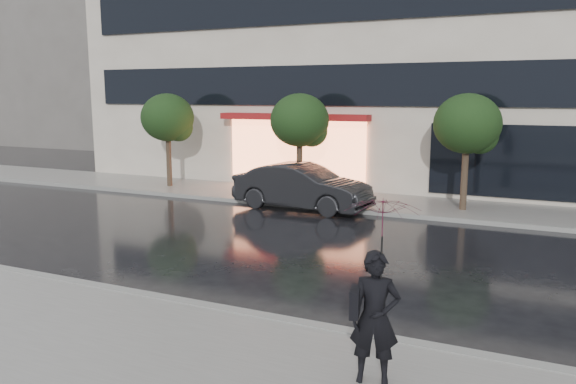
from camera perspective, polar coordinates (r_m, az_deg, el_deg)
The scene contains 11 objects.
ground at distance 11.42m, azimuth -5.10°, elevation -10.36°, with size 120.00×120.00×0.00m, color black.
sidewalk_near at distance 8.95m, azimuth -15.88°, elevation -16.24°, with size 60.00×4.50×0.12m, color slate.
sidewalk_far at distance 20.62m, azimuth 9.11°, elevation -1.10°, with size 60.00×3.50×0.12m, color slate.
curb_near at distance 10.59m, azimuth -7.84°, elevation -11.66°, with size 60.00×0.25×0.14m, color gray.
curb_far at distance 18.97m, azimuth 7.69°, elevation -1.99°, with size 60.00×0.25×0.14m, color gray.
bg_building_left at distance 48.59m, azimuth -19.20°, elevation 11.77°, with size 14.00×10.00×12.00m, color #59544F.
tree_far_west at distance 24.05m, azimuth -11.99°, elevation 7.23°, with size 2.20×2.20×3.99m.
tree_mid_west at distance 21.04m, azimuth 1.38°, elevation 7.10°, with size 2.20×2.20×3.99m.
tree_mid_east at distance 19.48m, azimuth 17.93°, elevation 6.40°, with size 2.20×2.20×3.99m.
parked_car at distance 19.38m, azimuth 1.45°, elevation 0.53°, with size 1.68×4.82×1.59m, color black.
pedestrian_with_umbrella at distance 7.45m, azimuth 9.25°, elevation -7.29°, with size 1.18×1.19×2.53m.
Camera 1 is at (5.35, -9.28, 3.94)m, focal length 35.00 mm.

